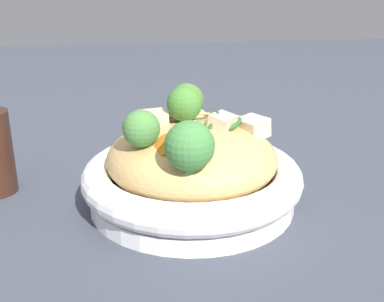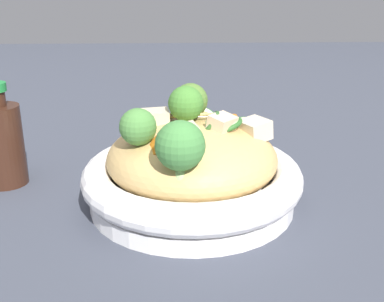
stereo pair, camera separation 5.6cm
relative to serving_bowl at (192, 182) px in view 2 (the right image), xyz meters
The scene contains 8 objects.
ground_plane 0.03m from the serving_bowl, ahead, with size 3.00×3.00×0.00m, color #3C404C.
serving_bowl is the anchor object (origin of this frame).
noodle_heap 0.03m from the serving_bowl, 101.43° to the left, with size 0.20×0.20×0.09m.
broccoli_florets 0.09m from the serving_bowl, 125.20° to the right, with size 0.12×0.19×0.07m.
carrot_coins 0.07m from the serving_bowl, 141.84° to the right, with size 0.13×0.13×0.03m.
zucchini_slices 0.08m from the serving_bowl, 39.82° to the left, with size 0.11×0.14×0.05m.
chicken_chunks 0.07m from the serving_bowl, ahead, with size 0.16×0.10×0.04m.
soy_sauce_bottle 0.26m from the serving_bowl, 164.16° to the left, with size 0.06×0.06×0.14m.
Camera 2 is at (-0.02, -0.53, 0.26)m, focal length 44.33 mm.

